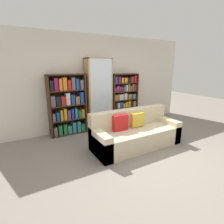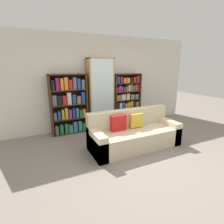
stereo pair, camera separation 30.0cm
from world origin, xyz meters
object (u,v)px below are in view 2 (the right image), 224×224
object	(u,v)px
bookshelf_left	(69,105)
display_cabinet	(100,95)
couch	(134,134)
bookshelf_right	(126,100)
wine_bottle	(128,129)

from	to	relation	value
bookshelf_left	display_cabinet	size ratio (longest dim) A/B	0.80
bookshelf_left	couch	bearing A→B (deg)	-53.48
couch	bookshelf_right	xyz separation A→B (m)	(0.67, 1.54, 0.48)
display_cabinet	bookshelf_right	world-z (taller)	display_cabinet
bookshelf_right	wine_bottle	size ratio (longest dim) A/B	4.71
wine_bottle	couch	bearing A→B (deg)	-111.50
display_cabinet	bookshelf_right	distance (m)	0.91
bookshelf_right	bookshelf_left	bearing A→B (deg)	-179.99
wine_bottle	bookshelf_right	bearing A→B (deg)	64.75
couch	wine_bottle	size ratio (longest dim) A/B	6.13
bookshelf_left	display_cabinet	bearing A→B (deg)	-0.96
display_cabinet	couch	bearing A→B (deg)	-82.04
display_cabinet	wine_bottle	size ratio (longest dim) A/B	6.01
bookshelf_right	wine_bottle	bearing A→B (deg)	-115.25
couch	bookshelf_right	bearing A→B (deg)	66.55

